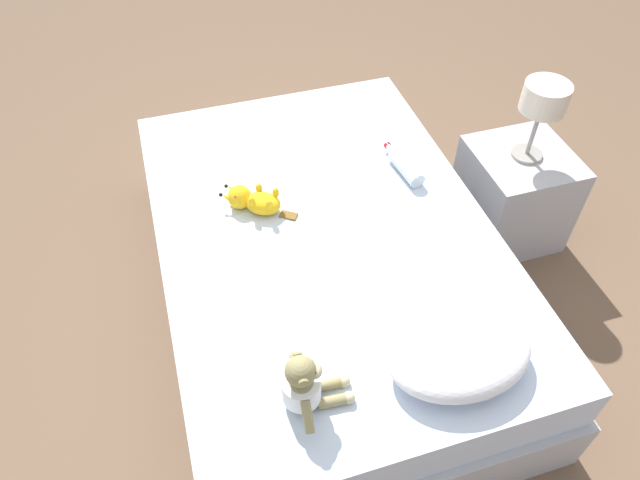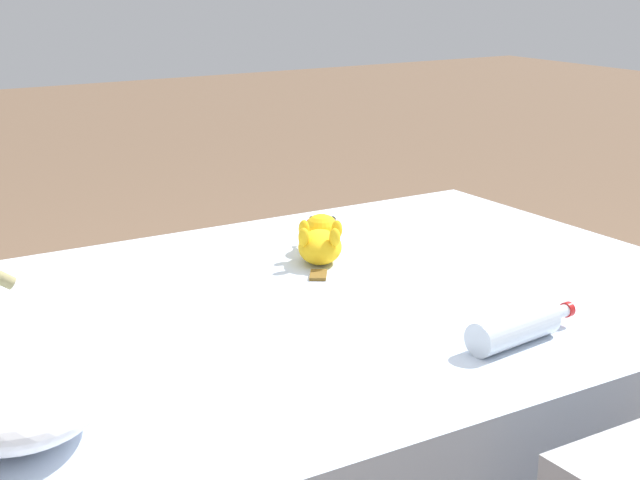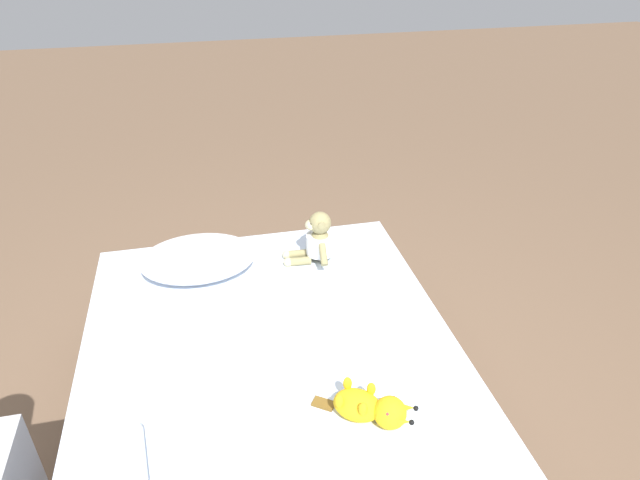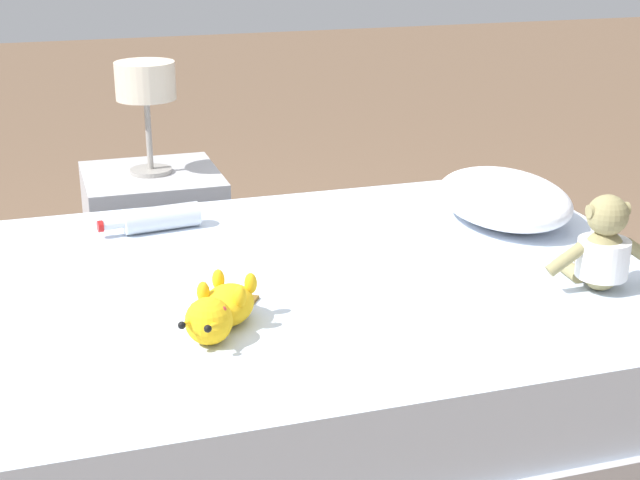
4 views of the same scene
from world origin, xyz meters
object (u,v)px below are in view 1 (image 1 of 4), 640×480
at_px(glass_bottle, 405,167).
at_px(nightstand, 513,195).
at_px(bedside_lamp, 544,102).
at_px(plush_yellow_creature, 253,200).
at_px(bed, 325,268).
at_px(pillow, 459,353).
at_px(plush_monkey, 305,386).

distance_m(glass_bottle, nightstand, 0.64).
height_order(glass_bottle, bedside_lamp, bedside_lamp).
bearing_deg(plush_yellow_creature, bed, 141.81).
xyz_separation_m(plush_yellow_creature, bedside_lamp, (-1.27, 0.03, 0.25)).
distance_m(glass_bottle, bedside_lamp, 0.64).
xyz_separation_m(pillow, bedside_lamp, (-0.79, -0.90, 0.23)).
relative_size(pillow, nightstand, 0.98).
relative_size(pillow, plush_yellow_creature, 1.62).
height_order(pillow, plush_yellow_creature, pillow).
relative_size(plush_yellow_creature, bedside_lamp, 0.81).
bearing_deg(plush_monkey, nightstand, -146.15).
relative_size(plush_yellow_creature, glass_bottle, 1.05).
xyz_separation_m(plush_monkey, bedside_lamp, (-1.31, -0.88, 0.20)).
height_order(plush_monkey, glass_bottle, plush_monkey).
xyz_separation_m(plush_monkey, glass_bottle, (-0.73, -0.93, -0.06)).
relative_size(pillow, glass_bottle, 1.70).
xyz_separation_m(glass_bottle, bedside_lamp, (-0.58, 0.06, 0.26)).
bearing_deg(glass_bottle, nightstand, 174.46).
bearing_deg(bedside_lamp, pillow, 48.57).
height_order(bed, plush_monkey, plush_monkey).
relative_size(pillow, plush_monkey, 1.69).
bearing_deg(bedside_lamp, nightstand, 0.00).
height_order(bed, nightstand, nightstand).
bearing_deg(plush_yellow_creature, bedside_lamp, 178.74).
bearing_deg(pillow, nightstand, -131.43).
distance_m(plush_yellow_creature, nightstand, 1.30).
relative_size(plush_monkey, plush_yellow_creature, 0.95).
relative_size(bed, bedside_lamp, 5.41).
relative_size(bed, plush_yellow_creature, 6.67).
distance_m(plush_monkey, nightstand, 1.61).
distance_m(nightstand, bedside_lamp, 0.54).
distance_m(bed, pillow, 0.82).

